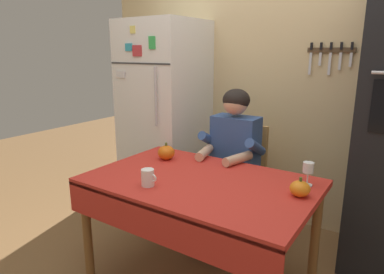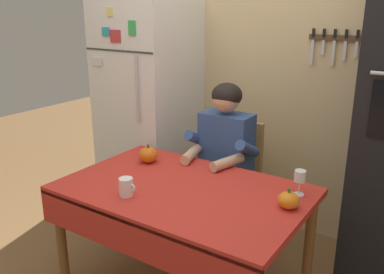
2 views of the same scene
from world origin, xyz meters
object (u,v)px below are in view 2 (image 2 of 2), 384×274
at_px(pumpkin_medium, 289,200).
at_px(pumpkin_large, 148,155).
at_px(refrigerator, 149,109).
at_px(wine_glass, 300,178).
at_px(dining_table, 181,202).
at_px(coffee_mug, 126,187).
at_px(seated_person, 221,156).
at_px(chair_behind_person, 233,177).

bearing_deg(pumpkin_medium, pumpkin_large, 173.65).
distance_m(refrigerator, wine_glass, 1.65).
height_order(refrigerator, dining_table, refrigerator).
bearing_deg(coffee_mug, dining_table, 50.31).
relative_size(coffee_mug, pumpkin_large, 0.83).
bearing_deg(coffee_mug, pumpkin_medium, 23.80).
relative_size(dining_table, seated_person, 1.12).
bearing_deg(pumpkin_large, chair_behind_person, 58.78).
height_order(refrigerator, seated_person, refrigerator).
bearing_deg(pumpkin_medium, dining_table, -169.44).
relative_size(refrigerator, coffee_mug, 17.16).
bearing_deg(pumpkin_large, seated_person, 47.75).
relative_size(coffee_mug, wine_glass, 0.72).
relative_size(refrigerator, wine_glass, 12.42).
height_order(seated_person, coffee_mug, seated_person).
relative_size(chair_behind_person, pumpkin_large, 7.32).
bearing_deg(pumpkin_large, wine_glass, 3.85).
bearing_deg(coffee_mug, chair_behind_person, 83.46).
height_order(refrigerator, pumpkin_large, refrigerator).
bearing_deg(wine_glass, refrigerator, 159.02).
bearing_deg(refrigerator, dining_table, -42.91).
bearing_deg(pumpkin_medium, coffee_mug, -156.20).
distance_m(refrigerator, pumpkin_medium, 1.73).
distance_m(chair_behind_person, pumpkin_large, 0.72).
bearing_deg(seated_person, refrigerator, 162.18).
relative_size(wine_glass, pumpkin_large, 1.14).
xyz_separation_m(dining_table, wine_glass, (0.59, 0.29, 0.19)).
bearing_deg(coffee_mug, seated_person, 82.02).
bearing_deg(pumpkin_large, coffee_mug, -64.11).
distance_m(coffee_mug, wine_glass, 0.95).
distance_m(coffee_mug, pumpkin_medium, 0.87).
distance_m(chair_behind_person, wine_glass, 0.90).
xyz_separation_m(coffee_mug, pumpkin_large, (-0.23, 0.46, 0.00)).
relative_size(pumpkin_large, pumpkin_medium, 1.14).
distance_m(wine_glass, pumpkin_large, 1.02).
xyz_separation_m(chair_behind_person, pumpkin_large, (-0.34, -0.57, 0.28)).
xyz_separation_m(chair_behind_person, coffee_mug, (-0.12, -1.03, 0.28)).
distance_m(pumpkin_large, pumpkin_medium, 1.03).
relative_size(chair_behind_person, coffee_mug, 8.86).
bearing_deg(chair_behind_person, pumpkin_large, -121.22).
bearing_deg(coffee_mug, wine_glass, 34.12).
distance_m(dining_table, pumpkin_large, 0.50).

